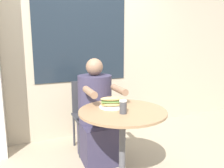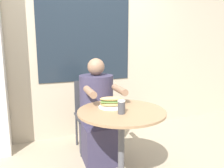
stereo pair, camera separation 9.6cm
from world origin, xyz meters
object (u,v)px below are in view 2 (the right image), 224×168
Objects in this scene: diner_chair at (89,108)px; sandwich_on_plate at (111,103)px; drink_cup at (121,107)px; cafe_table at (121,131)px; seated_diner at (98,117)px.

sandwich_on_plate is (-0.03, -0.82, 0.28)m from diner_chair.
diner_chair is at bearing 88.77° from drink_cup.
diner_chair is 7.53× the size of drink_cup.
drink_cup is at bearing -87.70° from sandwich_on_plate.
diner_chair reaches higher than cafe_table.
seated_diner is 5.02× the size of sandwich_on_plate.
drink_cup is (-0.01, -0.68, 0.31)m from seated_diner.
sandwich_on_plate is at bearing 92.30° from drink_cup.
seated_diner is (-0.03, 0.60, -0.05)m from cafe_table.
sandwich_on_plate reaches higher than cafe_table.
cafe_table is 0.60m from seated_diner.
cafe_table is 0.28m from sandwich_on_plate.
seated_diner reaches higher than diner_chair.
drink_cup reaches higher than cafe_table.
cafe_table is 0.95m from diner_chair.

